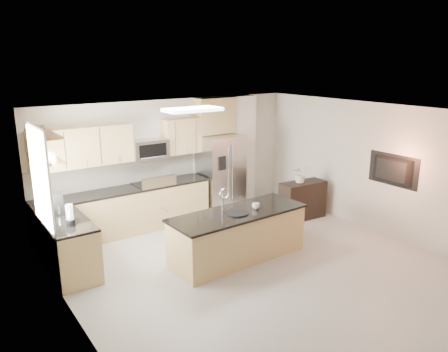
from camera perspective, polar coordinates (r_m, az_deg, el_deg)
floor at (r=7.47m, az=5.43°, el=-12.27°), size 6.50×6.50×0.00m
ceiling at (r=6.69m, az=5.99°, el=7.94°), size 6.00×6.50×0.02m
wall_back at (r=9.58m, az=-6.98°, el=2.16°), size 6.00×0.02×2.60m
wall_left at (r=5.62m, az=-18.58°, el=-7.94°), size 0.02×6.50×2.60m
wall_right at (r=9.14m, az=20.19°, el=0.71°), size 0.02×6.50×2.60m
back_counter at (r=9.04m, az=-12.73°, el=-4.36°), size 3.55×0.66×1.44m
left_counter at (r=7.67m, az=-19.74°, el=-8.58°), size 0.66×1.50×0.92m
range at (r=9.26m, az=-9.14°, el=-3.69°), size 0.76×0.64×1.14m
upper_cabinets at (r=8.81m, az=-14.09°, el=4.17°), size 3.50×0.33×0.75m
microwave at (r=9.07m, az=-9.78°, el=3.46°), size 0.76×0.40×0.40m
refrigerator at (r=9.90m, az=-0.45°, el=0.25°), size 0.92×0.78×1.78m
partition_column at (r=10.41m, az=2.30°, el=3.30°), size 0.60×0.30×2.60m
window at (r=7.23m, az=-22.86°, el=-0.32°), size 0.04×1.15×1.65m
shelf_lower at (r=7.29m, az=-22.30°, el=2.28°), size 0.30×1.20×0.04m
shelf_upper at (r=7.22m, az=-22.59°, el=5.14°), size 0.30×1.20×0.04m
ceiling_fixture at (r=7.76m, az=-4.11°, el=8.65°), size 1.00×0.50×0.06m
island at (r=7.73m, az=1.83°, el=-7.68°), size 2.52×0.98×1.29m
credenza at (r=9.78m, az=10.20°, el=-3.11°), size 1.06×0.51×0.82m
cup at (r=7.72m, az=4.18°, el=-3.92°), size 0.16×0.16×0.11m
platter at (r=7.48m, az=1.69°, el=-4.85°), size 0.51×0.51×0.02m
blender at (r=7.17m, az=-19.49°, el=-5.00°), size 0.15×0.15×0.34m
kettle at (r=7.37m, az=-19.49°, el=-4.86°), size 0.18×0.18×0.22m
coffee_maker at (r=7.74m, az=-20.93°, el=-3.45°), size 0.24×0.27×0.37m
bowl at (r=7.55m, az=-23.22°, el=5.91°), size 0.42×0.42×0.08m
flower_vase at (r=9.56m, az=9.99°, el=0.97°), size 0.56×0.49×0.62m
television at (r=8.95m, az=20.92°, el=0.67°), size 0.14×1.08×0.62m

